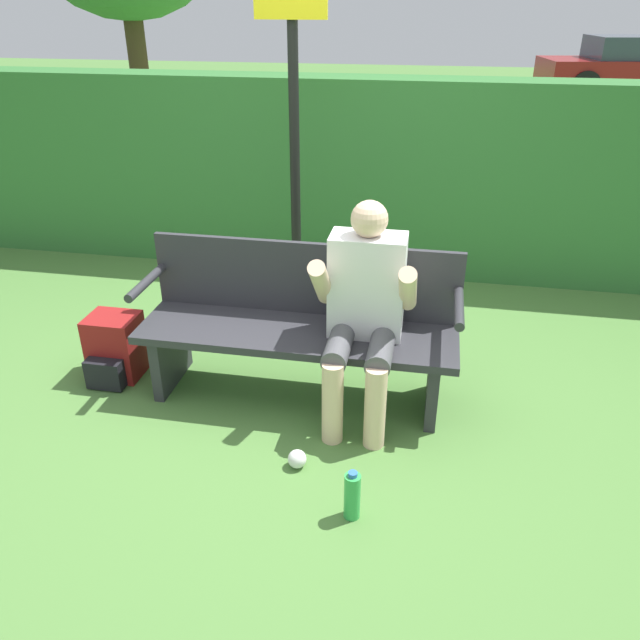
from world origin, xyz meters
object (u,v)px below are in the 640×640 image
Objects in this scene: water_bottle at (352,496)px; person_seated at (364,305)px; signpost at (294,114)px; park_bench at (299,324)px; backpack at (115,349)px; parked_car at (628,68)px.

person_seated is at bearing 94.64° from water_bottle.
park_bench is at bearing -76.51° from signpost.
park_bench is 0.44m from person_seated.
backpack is 1.57× the size of water_bottle.
person_seated is 1.00m from water_bottle.
parked_car is at bearing 67.23° from signpost.
water_bottle is at bearing -29.71° from backpack.
backpack is 1.81m from water_bottle.
signpost is (-0.66, 1.31, 0.73)m from person_seated.
signpost reaches higher than parked_car.
signpost is (-0.29, 1.20, 0.94)m from park_bench.
water_bottle is at bearing -115.49° from parked_car.
water_bottle is (1.57, -0.90, -0.07)m from backpack.
person_seated is 14.10m from parked_car.
water_bottle is 0.06× the size of parked_car.
park_bench is 0.44× the size of parked_car.
signpost reaches higher than park_bench.
park_bench is 1.16m from backpack.
park_bench is 4.51× the size of backpack.
backpack is at bearing 178.08° from person_seated.
parked_car is (4.34, 14.24, 0.50)m from water_bottle.
water_bottle is 0.11× the size of signpost.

